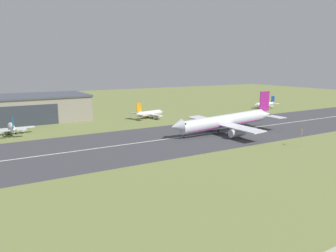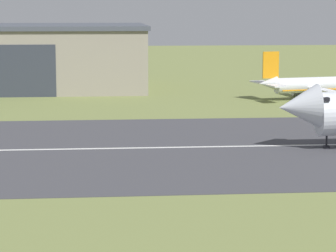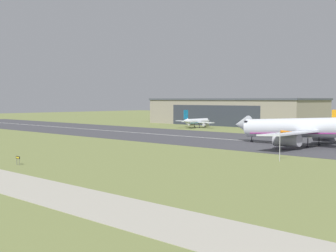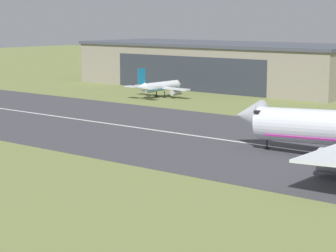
% 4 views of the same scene
% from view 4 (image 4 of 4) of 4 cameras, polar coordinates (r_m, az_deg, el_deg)
% --- Properties ---
extents(runway_strip, '(389.87, 50.37, 0.06)m').
position_cam_4_polar(runway_strip, '(120.17, 2.24, -0.85)').
color(runway_strip, '#3D3D42').
rests_on(runway_strip, ground_plane).
extents(runway_centreline, '(350.88, 0.70, 0.01)m').
position_cam_4_polar(runway_centreline, '(120.17, 2.24, -0.83)').
color(runway_centreline, silver).
rests_on(runway_centreline, runway_strip).
extents(hangar_building, '(90.77, 34.64, 13.63)m').
position_cam_4_polar(hangar_building, '(206.47, 4.52, 5.35)').
color(hangar_building, gray).
rests_on(hangar_building, ground_plane).
extents(airplane_parked_centre, '(18.17, 18.61, 8.32)m').
position_cam_4_polar(airplane_parked_centre, '(177.58, -0.69, 3.45)').
color(airplane_parked_centre, silver).
rests_on(airplane_parked_centre, ground_plane).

